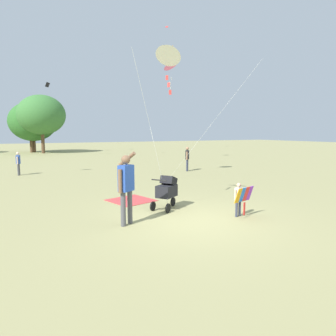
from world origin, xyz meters
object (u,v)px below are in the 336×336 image
Objects in this scene: person_red_shirt at (187,157)px; picnic_blanket at (131,200)px; child_with_butterfly_kite at (240,196)px; stroller at (167,189)px; kite_adult_black at (168,57)px; kite_green_novelty at (171,67)px; person_adult_flyer at (126,183)px; person_sitting_far at (18,162)px.

person_red_shirt is 1.07× the size of picnic_blanket.
child_with_butterfly_kite is 0.70× the size of picnic_blanket.
person_red_shirt is at bearing 55.44° from stroller.
kite_green_novelty is (2.98, 5.49, 1.02)m from kite_adult_black.
kite_green_novelty is at bearing 61.50° from kite_adult_black.
child_with_butterfly_kite is 9.21m from kite_green_novelty.
stroller is at bearing 129.80° from child_with_butterfly_kite.
person_sitting_far is at bearing 102.05° from person_adult_flyer.
person_red_shirt reaches higher than person_sitting_far.
person_sitting_far is (-7.15, 4.19, -4.87)m from kite_green_novelty.
person_adult_flyer is at bearing -125.45° from kite_green_novelty.
kite_adult_black reaches higher than person_red_shirt.
person_red_shirt is 1.14× the size of person_sitting_far.
child_with_butterfly_kite is 0.51× the size of person_adult_flyer.
kite_green_novelty is at bearing -30.40° from person_sitting_far.
kite_adult_black reaches higher than stroller.
kite_green_novelty is (4.81, 6.75, 4.54)m from person_adult_flyer.
kite_green_novelty reaches higher than picnic_blanket.
child_with_butterfly_kite is 2.19m from stroller.
kite_adult_black is at bearing 120.85° from child_with_butterfly_kite.
stroller is 8.98m from person_red_shirt.
kite_green_novelty is (1.78, 7.50, 5.04)m from child_with_butterfly_kite.
kite_adult_black is 3.87× the size of person_sitting_far.
person_adult_flyer is 2.89m from picnic_blanket.
person_sitting_far is (-5.37, 11.69, 0.17)m from child_with_butterfly_kite.
person_adult_flyer is 1.47× the size of person_sitting_far.
kite_adult_black is at bearing -124.66° from person_red_shirt.
person_adult_flyer reaches higher than person_red_shirt.
kite_adult_black is 4.81m from picnic_blanket.
kite_green_novelty is at bearing 61.29° from stroller.
kite_green_novelty reaches higher than person_adult_flyer.
person_adult_flyer reaches higher than child_with_butterfly_kite.
child_with_butterfly_kite is at bearing -65.33° from person_sitting_far.
kite_adult_black reaches higher than child_with_butterfly_kite.
person_adult_flyer is 1.94m from stroller.
person_adult_flyer is 11.20m from person_sitting_far.
person_red_shirt is (6.72, 8.33, -0.22)m from person_adult_flyer.
kite_green_novelty is 4.67× the size of person_sitting_far.
stroller is 0.73× the size of person_red_shirt.
kite_green_novelty is at bearing 76.65° from child_with_butterfly_kite.
person_sitting_far is (-3.96, 10.00, 0.14)m from stroller.
stroller is 0.84× the size of person_sitting_far.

